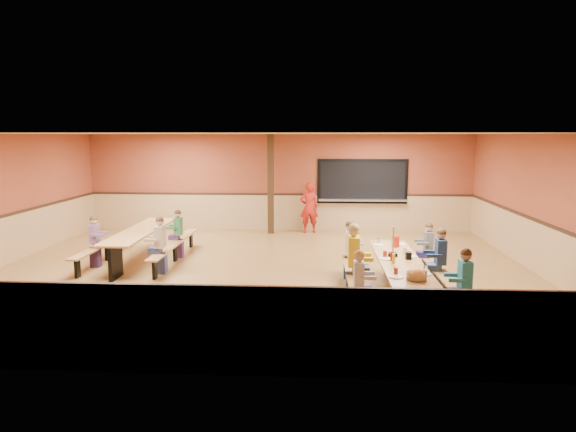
{
  "coord_description": "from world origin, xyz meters",
  "views": [
    {
      "loc": [
        1.21,
        -10.96,
        2.97
      ],
      "look_at": [
        0.55,
        0.52,
        1.15
      ],
      "focal_mm": 32.0,
      "sensor_mm": 36.0,
      "label": 1
    }
  ],
  "objects": [
    {
      "name": "seated_child_green_sec",
      "position": [
        -2.16,
        1.12,
        0.58
      ],
      "size": [
        0.34,
        0.28,
        1.16
      ],
      "primitive_type": null,
      "color": "#2D6B3E",
      "rests_on": "ground"
    },
    {
      "name": "chip_bowl",
      "position": [
        2.77,
        -3.13,
        0.81
      ],
      "size": [
        0.32,
        0.32,
        0.15
      ],
      "primitive_type": null,
      "color": "orange",
      "rests_on": "cafeteria_table_main"
    },
    {
      "name": "napkin_dispenser",
      "position": [
        2.88,
        -1.76,
        0.8
      ],
      "size": [
        0.1,
        0.14,
        0.13
      ],
      "primitive_type": "cube",
      "color": "black",
      "rests_on": "cafeteria_table_main"
    },
    {
      "name": "punch_pitcher",
      "position": [
        2.79,
        -0.76,
        0.85
      ],
      "size": [
        0.16,
        0.16,
        0.22
      ],
      "primitive_type": "cylinder",
      "color": "#B12317",
      "rests_on": "cafeteria_table_main"
    },
    {
      "name": "table_paddle",
      "position": [
        2.62,
        -1.55,
        0.88
      ],
      "size": [
        0.16,
        0.16,
        0.56
      ],
      "color": "black",
      "rests_on": "cafeteria_table_main"
    },
    {
      "name": "seated_child_char_right",
      "position": [
        3.53,
        -0.35,
        0.58
      ],
      "size": [
        0.34,
        0.28,
        1.15
      ],
      "primitive_type": null,
      "color": "#565B61",
      "rests_on": "ground"
    },
    {
      "name": "ground",
      "position": [
        0.0,
        0.0,
        0.0
      ],
      "size": [
        12.0,
        12.0,
        0.0
      ],
      "primitive_type": "plane",
      "color": "olive",
      "rests_on": "ground"
    },
    {
      "name": "seated_child_white_left",
      "position": [
        1.88,
        -2.99,
        0.58
      ],
      "size": [
        0.34,
        0.28,
        1.15
      ],
      "primitive_type": null,
      "color": "silver",
      "rests_on": "ground"
    },
    {
      "name": "condiment_ketchup",
      "position": [
        2.55,
        -1.91,
        0.82
      ],
      "size": [
        0.06,
        0.06,
        0.17
      ],
      "primitive_type": "cylinder",
      "color": "#B2140F",
      "rests_on": "cafeteria_table_main"
    },
    {
      "name": "seated_child_navy_right",
      "position": [
        3.53,
        -1.41,
        0.61
      ],
      "size": [
        0.38,
        0.31,
        1.22
      ],
      "primitive_type": null,
      "color": "navy",
      "rests_on": "ground"
    },
    {
      "name": "room_envelope",
      "position": [
        0.0,
        0.0,
        0.69
      ],
      "size": [
        12.04,
        10.04,
        3.02
      ],
      "color": "brown",
      "rests_on": "ground"
    },
    {
      "name": "seated_child_purple_sec",
      "position": [
        -3.81,
        0.12,
        0.58
      ],
      "size": [
        0.34,
        0.28,
        1.15
      ],
      "primitive_type": null,
      "color": "#724F78",
      "rests_on": "ground"
    },
    {
      "name": "condiment_mustard",
      "position": [
        2.56,
        -2.09,
        0.82
      ],
      "size": [
        0.06,
        0.06,
        0.17
      ],
      "primitive_type": "cylinder",
      "color": "yellow",
      "rests_on": "cafeteria_table_main"
    },
    {
      "name": "seated_child_grey_left",
      "position": [
        1.88,
        -0.49,
        0.59
      ],
      "size": [
        0.36,
        0.29,
        1.19
      ],
      "primitive_type": null,
      "color": "silver",
      "rests_on": "ground"
    },
    {
      "name": "structural_post",
      "position": [
        -0.2,
        4.4,
        1.5
      ],
      "size": [
        0.18,
        0.18,
        3.0
      ],
      "primitive_type": "cube",
      "color": "black",
      "rests_on": "ground"
    },
    {
      "name": "kitchen_pass_through",
      "position": [
        2.6,
        4.96,
        1.49
      ],
      "size": [
        2.78,
        0.28,
        1.38
      ],
      "color": "black",
      "rests_on": "ground"
    },
    {
      "name": "seated_child_teal_right",
      "position": [
        3.53,
        -3.03,
        0.6
      ],
      "size": [
        0.37,
        0.3,
        1.21
      ],
      "primitive_type": null,
      "color": "teal",
      "rests_on": "ground"
    },
    {
      "name": "cafeteria_table_main",
      "position": [
        2.71,
        -1.9,
        0.53
      ],
      "size": [
        1.91,
        3.7,
        0.74
      ],
      "color": "#B58048",
      "rests_on": "ground"
    },
    {
      "name": "seated_adult_yellow",
      "position": [
        1.88,
        -1.74,
        0.68
      ],
      "size": [
        0.44,
        0.36,
        1.36
      ],
      "primitive_type": null,
      "color": "yellow",
      "rests_on": "ground"
    },
    {
      "name": "standing_woman",
      "position": [
        0.96,
        4.55,
        0.78
      ],
      "size": [
        0.62,
        0.47,
        1.55
      ],
      "primitive_type": "imported",
      "rotation": [
        0.0,
        0.0,
        3.32
      ],
      "color": "#AF1C14",
      "rests_on": "ground"
    },
    {
      "name": "cafeteria_table_second",
      "position": [
        -2.98,
        0.77,
        0.53
      ],
      "size": [
        1.91,
        3.7,
        0.74
      ],
      "color": "#B58048",
      "rests_on": "ground"
    },
    {
      "name": "place_settings",
      "position": [
        2.71,
        -1.9,
        0.8
      ],
      "size": [
        0.65,
        3.3,
        0.11
      ],
      "primitive_type": null,
      "color": "beige",
      "rests_on": "cafeteria_table_main"
    },
    {
      "name": "seated_child_tan_sec",
      "position": [
        -2.16,
        -0.32,
        0.61
      ],
      "size": [
        0.38,
        0.31,
        1.23
      ],
      "primitive_type": null,
      "color": "#B09E8B",
      "rests_on": "ground"
    }
  ]
}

